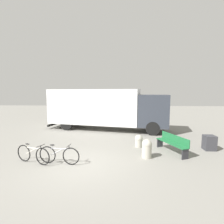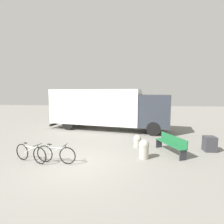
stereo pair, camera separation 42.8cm
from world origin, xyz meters
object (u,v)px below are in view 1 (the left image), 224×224
object	(u,v)px
park_bench	(173,143)
bollard_near_bench	(147,148)
delivery_truck	(105,107)
bicycle_middle	(59,155)
utility_box	(209,143)
bollard_far_bench	(139,141)
bicycle_near	(33,154)

from	to	relation	value
park_bench	bollard_near_bench	distance (m)	1.57
delivery_truck	park_bench	xyz separation A→B (m)	(3.75, -5.04, -1.25)
delivery_truck	bicycle_middle	bearing A→B (deg)	-89.60
park_bench	utility_box	size ratio (longest dim) A/B	2.63
bicycle_middle	bollard_near_bench	distance (m)	3.80
bicycle_middle	bollard_far_bench	size ratio (longest dim) A/B	2.64
utility_box	bicycle_middle	bearing A→B (deg)	-163.31
park_bench	utility_box	xyz separation A→B (m)	(1.99, 0.47, -0.12)
park_bench	bicycle_near	world-z (taller)	park_bench
bicycle_near	bicycle_middle	distance (m)	1.11
bicycle_near	bicycle_middle	bearing A→B (deg)	18.54
bollard_far_bench	utility_box	xyz separation A→B (m)	(3.55, -0.30, 0.03)
bollard_near_bench	utility_box	distance (m)	3.58
park_bench	bicycle_near	bearing A→B (deg)	82.03
bollard_far_bench	bicycle_middle	bearing A→B (deg)	-145.42
delivery_truck	utility_box	distance (m)	7.46
delivery_truck	bollard_far_bench	size ratio (longest dim) A/B	14.35
utility_box	bollard_far_bench	bearing A→B (deg)	175.23
park_bench	utility_box	world-z (taller)	park_bench
bollard_far_bench	delivery_truck	bearing A→B (deg)	117.07
park_bench	bollard_near_bench	xyz separation A→B (m)	(-1.36, -0.77, -0.04)
delivery_truck	bicycle_near	xyz separation A→B (m)	(-2.42, -6.66, -1.36)
bicycle_near	bollard_near_bench	size ratio (longest dim) A/B	1.96
bicycle_middle	delivery_truck	bearing A→B (deg)	85.52
utility_box	park_bench	bearing A→B (deg)	-166.61
bollard_near_bench	utility_box	xyz separation A→B (m)	(3.35, 1.24, -0.08)
bicycle_middle	utility_box	distance (m)	7.36
bicycle_near	bicycle_middle	xyz separation A→B (m)	(1.11, -0.02, 0.00)
park_bench	delivery_truck	bearing A→B (deg)	13.92
bicycle_near	park_bench	bearing A→B (deg)	34.23
delivery_truck	bicycle_middle	size ratio (longest dim) A/B	5.44
bollard_near_bench	delivery_truck	bearing A→B (deg)	112.30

